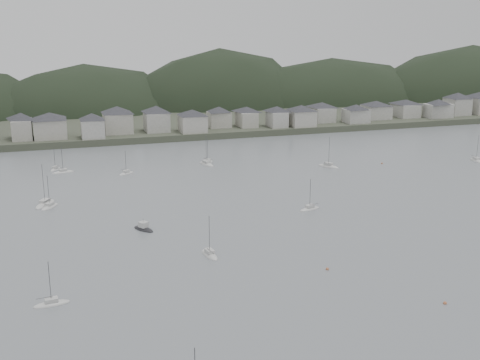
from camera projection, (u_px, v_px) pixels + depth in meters
name	position (u px, v px, depth m)	size (l,w,h in m)	color
ground	(364.00, 308.00, 109.35)	(900.00, 900.00, 0.00)	slate
far_shore_land	(135.00, 105.00, 380.46)	(900.00, 250.00, 3.00)	#383D2D
forested_ridge	(150.00, 130.00, 361.58)	(851.55, 103.94, 102.57)	black
waterfront_town	(270.00, 114.00, 290.95)	(451.48, 28.46, 12.92)	#A2A194
moored_fleet	(167.00, 210.00, 166.87)	(262.44, 163.98, 13.10)	silver
motor_launch_far	(144.00, 229.00, 151.47)	(5.76, 7.10, 3.66)	black
mooring_buoys	(275.00, 218.00, 160.76)	(182.56, 130.44, 0.70)	#B4653C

